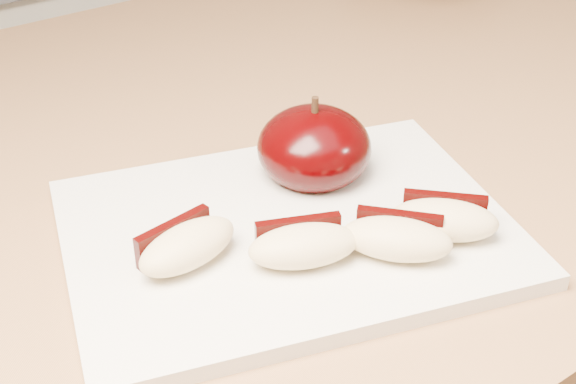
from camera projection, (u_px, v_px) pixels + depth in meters
back_cabinet at (26, 190)px, 1.35m from camera, size 2.40×0.62×0.94m
cutting_board at (288, 232)px, 0.51m from camera, size 0.32×0.27×0.01m
apple_half at (314, 148)px, 0.55m from camera, size 0.08×0.08×0.07m
apple_wedge_a at (186, 245)px, 0.47m from camera, size 0.07×0.04×0.02m
apple_wedge_b at (303, 245)px, 0.47m from camera, size 0.07×0.06×0.02m
apple_wedge_c at (397, 238)px, 0.48m from camera, size 0.07×0.07×0.02m
apple_wedge_d at (444, 219)px, 0.49m from camera, size 0.07×0.07×0.02m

